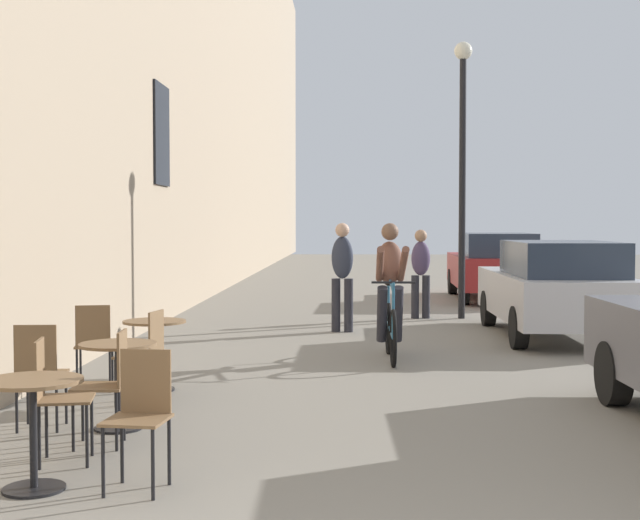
{
  "coord_description": "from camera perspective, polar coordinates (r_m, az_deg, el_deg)",
  "views": [
    {
      "loc": [
        0.02,
        -2.7,
        1.73
      ],
      "look_at": [
        -0.63,
        15.51,
        0.93
      ],
      "focal_mm": 49.5,
      "sensor_mm": 36.0,
      "label": 1
    }
  ],
  "objects": [
    {
      "name": "cafe_chair_near_toward_wall",
      "position": [
        5.89,
        -11.52,
        -9.4
      ],
      "size": [
        0.42,
        0.42,
        0.89
      ],
      "color": "black",
      "rests_on": "ground_plane"
    },
    {
      "name": "pedestrian_mid",
      "position": [
        15.82,
        6.53,
        -0.55
      ],
      "size": [
        0.38,
        0.29,
        1.59
      ],
      "color": "#26262D",
      "rests_on": "ground_plane"
    },
    {
      "name": "cafe_table_mid",
      "position": [
        7.56,
        -12.94,
        -6.75
      ],
      "size": [
        0.64,
        0.64,
        0.72
      ],
      "color": "black",
      "rests_on": "ground_plane"
    },
    {
      "name": "cyclist_on_bicycle",
      "position": [
        11.19,
        4.56,
        -2.22
      ],
      "size": [
        0.52,
        1.76,
        1.74
      ],
      "color": "black",
      "rests_on": "ground_plane"
    },
    {
      "name": "cafe_table_near",
      "position": [
        6.02,
        -18.06,
        -9.2
      ],
      "size": [
        0.64,
        0.64,
        0.72
      ],
      "color": "black",
      "rests_on": "ground_plane"
    },
    {
      "name": "cafe_chair_near_toward_street",
      "position": [
        6.63,
        -16.77,
        -8.13
      ],
      "size": [
        0.44,
        0.44,
        0.89
      ],
      "color": "black",
      "rests_on": "ground_plane"
    },
    {
      "name": "cafe_chair_mid_toward_wall",
      "position": [
        7.68,
        -17.71,
        -6.69
      ],
      "size": [
        0.41,
        0.41,
        0.89
      ],
      "color": "black",
      "rests_on": "ground_plane"
    },
    {
      "name": "street_lamp",
      "position": [
        15.94,
        9.2,
        7.43
      ],
      "size": [
        0.32,
        0.32,
        4.9
      ],
      "color": "black",
      "rests_on": "ground_plane"
    },
    {
      "name": "parked_car_second",
      "position": [
        13.58,
        14.97,
        -1.73
      ],
      "size": [
        1.72,
        4.05,
        1.44
      ],
      "color": "#B7B7BC",
      "rests_on": "ground_plane"
    },
    {
      "name": "cafe_chair_mid_toward_street",
      "position": [
        7.02,
        -13.5,
        -7.5
      ],
      "size": [
        0.41,
        0.41,
        0.89
      ],
      "color": "black",
      "rests_on": "ground_plane"
    },
    {
      "name": "parked_car_third",
      "position": [
        19.87,
        11.2,
        -0.33
      ],
      "size": [
        1.85,
        4.2,
        1.48
      ],
      "color": "maroon",
      "rests_on": "ground_plane"
    },
    {
      "name": "pedestrian_near",
      "position": [
        13.79,
        1.45,
        -0.69
      ],
      "size": [
        0.37,
        0.28,
        1.71
      ],
      "color": "#26262D",
      "rests_on": "ground_plane"
    },
    {
      "name": "cafe_chair_far_toward_street",
      "position": [
        8.5,
        -11.19,
        -5.74
      ],
      "size": [
        0.44,
        0.44,
        0.89
      ],
      "color": "black",
      "rests_on": "ground_plane"
    },
    {
      "name": "cafe_table_far",
      "position": [
        9.19,
        -10.65,
        -5.1
      ],
      "size": [
        0.64,
        0.64,
        0.72
      ],
      "color": "black",
      "rests_on": "ground_plane"
    },
    {
      "name": "cafe_chair_far_toward_wall",
      "position": [
        9.27,
        -14.4,
        -5.09
      ],
      "size": [
        0.45,
        0.45,
        0.89
      ],
      "color": "black",
      "rests_on": "ground_plane"
    }
  ]
}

